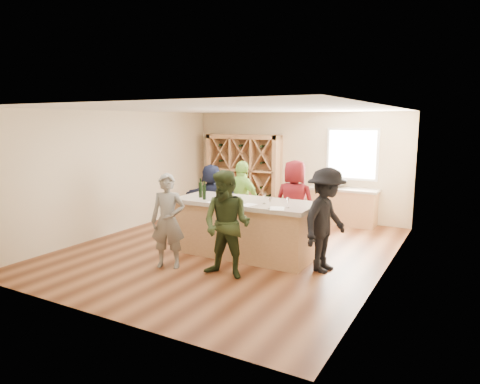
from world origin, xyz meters
The scene contains 33 objects.
floor centered at (0.00, 0.00, -0.05)m, with size 6.00×7.00×0.10m, color brown.
ceiling centered at (0.00, 0.00, 2.85)m, with size 6.00×7.00×0.10m, color white.
wall_back centered at (0.00, 3.55, 1.40)m, with size 6.00×0.10×2.80m, color beige.
wall_front centered at (0.00, -3.55, 1.40)m, with size 6.00×0.10×2.80m, color beige.
wall_left centered at (-3.05, 0.00, 1.40)m, with size 0.10×7.00×2.80m, color beige.
wall_right centered at (3.05, 0.00, 1.40)m, with size 0.10×7.00×2.80m, color beige.
window_frame centered at (1.50, 3.47, 1.75)m, with size 1.30×0.06×1.30m, color white.
window_pane centered at (1.50, 3.44, 1.75)m, with size 1.18×0.01×1.18m, color white.
wine_rack centered at (-1.50, 3.27, 1.10)m, with size 2.20×0.45×2.20m, color tan.
back_counter_base centered at (1.40, 3.20, 0.43)m, with size 1.60×0.58×0.86m, color tan.
back_counter_top centered at (1.40, 3.20, 0.89)m, with size 1.70×0.62×0.06m, color #B4A594.
sink centered at (1.20, 3.20, 1.01)m, with size 0.54×0.54×0.19m, color silver.
faucet centered at (1.20, 3.38, 1.07)m, with size 0.02×0.02×0.30m, color silver.
tasting_counter_base centered at (0.44, -0.23, 0.50)m, with size 2.60×1.00×1.00m, color tan.
tasting_counter_top centered at (0.44, -0.23, 1.04)m, with size 2.72×1.12×0.08m, color #B4A594.
wine_bottle_a centered at (-0.47, -0.38, 1.23)m, with size 0.07×0.07×0.30m, color black.
wine_bottle_b centered at (-0.28, -0.53, 1.22)m, with size 0.07×0.07×0.28m, color black.
wine_bottle_c centered at (-0.09, -0.30, 1.23)m, with size 0.07×0.07×0.29m, color black.
wine_bottle_d centered at (-0.02, -0.40, 1.23)m, with size 0.07×0.07×0.29m, color black.
wine_bottle_e centered at (0.19, -0.39, 1.24)m, with size 0.08×0.08×0.32m, color black.
wine_glass_a centered at (0.12, -0.68, 1.18)m, with size 0.07×0.07×0.20m, color white.
wine_glass_c centered at (1.19, -0.70, 1.18)m, with size 0.07×0.07×0.20m, color white.
wine_glass_d centered at (0.92, -0.36, 1.17)m, with size 0.06×0.06×0.17m, color white.
wine_glass_e centered at (1.44, -0.51, 1.17)m, with size 0.07×0.07×0.18m, color white.
tasting_menu_a centered at (0.04, -0.64, 1.08)m, with size 0.22×0.29×0.00m, color white.
tasting_menu_b centered at (0.72, -0.60, 1.08)m, with size 0.22×0.30×0.00m, color white.
tasting_menu_c centered at (1.30, -0.64, 1.08)m, with size 0.25×0.33×0.00m, color white.
person_near_left centered at (-0.41, -1.48, 0.84)m, with size 0.61×0.45×1.67m, color slate.
person_near_right centered at (0.74, -1.40, 0.89)m, with size 0.87×0.48×1.78m, color #263319.
person_server centered at (2.07, -0.33, 0.90)m, with size 1.16×0.54×1.80m, color black.
person_far_mid centered at (-0.16, 0.76, 0.86)m, with size 1.01×0.52×1.73m, color #8CC64C.
person_far_right centered at (1.02, 0.85, 0.90)m, with size 0.87×0.57×1.79m, color #590F14.
person_far_left centered at (-1.03, 0.89, 0.80)m, with size 1.49×0.54×1.61m, color #191E38.
Camera 1 is at (4.25, -7.26, 2.56)m, focal length 32.00 mm.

